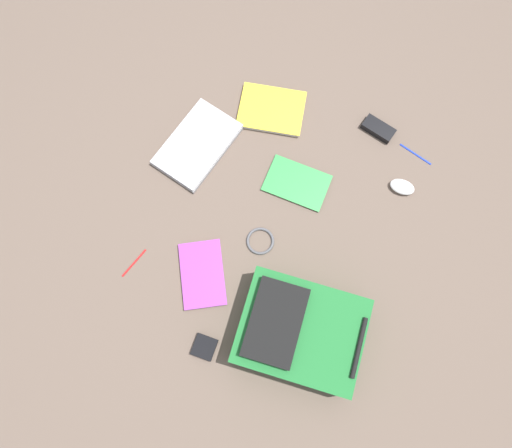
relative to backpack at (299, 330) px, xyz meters
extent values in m
plane|color=brown|center=(-0.35, -0.27, -0.09)|extent=(3.87, 3.87, 0.00)
cube|color=#1E662D|center=(0.00, 0.01, -0.01)|extent=(0.40, 0.47, 0.16)
cube|color=black|center=(0.01, -0.09, 0.09)|extent=(0.30, 0.21, 0.04)
cylinder|color=black|center=(-0.03, 0.20, 0.08)|extent=(0.20, 0.05, 0.02)
cube|color=#929296|center=(-0.51, -0.67, -0.08)|extent=(0.38, 0.28, 0.02)
cube|color=#B7B7BC|center=(-0.51, -0.67, -0.06)|extent=(0.38, 0.27, 0.01)
cube|color=silver|center=(-0.53, -0.24, -0.08)|extent=(0.17, 0.25, 0.01)
cube|color=#2D8C3F|center=(-0.53, -0.24, -0.08)|extent=(0.18, 0.26, 0.00)
cube|color=silver|center=(-0.78, -0.47, -0.08)|extent=(0.26, 0.30, 0.02)
cube|color=yellow|center=(-0.78, -0.47, -0.06)|extent=(0.27, 0.31, 0.00)
cube|color=silver|center=(-0.04, -0.41, -0.08)|extent=(0.29, 0.27, 0.02)
cube|color=purple|center=(-0.04, -0.41, -0.07)|extent=(0.30, 0.28, 0.00)
ellipsoid|color=silver|center=(-0.69, 0.15, -0.07)|extent=(0.07, 0.10, 0.03)
torus|color=#4C4C51|center=(-0.25, -0.27, -0.08)|extent=(0.11, 0.11, 0.01)
cube|color=black|center=(-0.89, -0.03, -0.07)|extent=(0.09, 0.14, 0.03)
cylinder|color=red|center=(0.03, -0.67, -0.08)|extent=(0.13, 0.04, 0.01)
cylinder|color=#1933B2|center=(-0.86, 0.16, -0.08)|extent=(0.04, 0.15, 0.01)
cube|color=black|center=(0.20, -0.28, -0.07)|extent=(0.09, 0.09, 0.02)
camera|label=1|loc=(0.10, -0.12, 1.63)|focal=31.47mm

